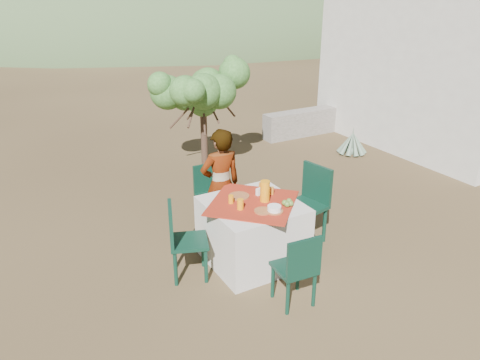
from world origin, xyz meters
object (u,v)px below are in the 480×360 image
at_px(chair_right, 310,200).
at_px(chair_far, 210,191).
at_px(person, 221,185).
at_px(shrub_tree, 204,96).
at_px(chair_left, 182,238).
at_px(table, 252,232).
at_px(guesthouse, 448,67).
at_px(agave, 352,143).
at_px(juice_pitcher, 265,191).
at_px(chair_near, 298,267).

bearing_deg(chair_right, chair_far, -150.83).
height_order(person, shrub_tree, shrub_tree).
height_order(chair_left, shrub_tree, shrub_tree).
xyz_separation_m(table, guesthouse, (5.91, 2.18, 1.12)).
bearing_deg(agave, juice_pitcher, -146.08).
bearing_deg(chair_far, table, -88.62).
distance_m(table, shrub_tree, 3.09).
xyz_separation_m(chair_left, agave, (4.51, 2.24, -0.29)).
height_order(chair_far, chair_near, chair_near).
distance_m(chair_far, chair_left, 1.35).
relative_size(chair_left, agave, 1.45).
height_order(table, chair_right, chair_right).
distance_m(shrub_tree, juice_pitcher, 2.97).
bearing_deg(shrub_tree, guesthouse, -7.16).
height_order(chair_far, guesthouse, guesthouse).
xyz_separation_m(chair_far, agave, (3.65, 1.19, -0.25)).
relative_size(person, guesthouse, 0.35).
relative_size(shrub_tree, juice_pitcher, 7.00).
distance_m(chair_far, person, 0.53).
xyz_separation_m(person, guesthouse, (5.96, 1.50, 0.77)).
xyz_separation_m(table, juice_pitcher, (0.14, -0.03, 0.51)).
height_order(chair_far, chair_left, chair_left).
height_order(table, juice_pitcher, juice_pitcher).
bearing_deg(juice_pitcher, chair_left, 173.01).
height_order(chair_near, guesthouse, guesthouse).
height_order(table, guesthouse, guesthouse).
relative_size(person, agave, 2.40).
xyz_separation_m(shrub_tree, agave, (2.90, -0.50, -1.16)).
distance_m(chair_near, person, 1.68).
height_order(chair_far, person, person).
distance_m(chair_left, juice_pitcher, 1.08).
bearing_deg(juice_pitcher, guesthouse, 21.02).
bearing_deg(chair_left, shrub_tree, -10.58).
bearing_deg(chair_far, chair_right, -48.51).
bearing_deg(guesthouse, chair_right, -157.28).
relative_size(shrub_tree, agave, 2.82).
xyz_separation_m(chair_near, chair_left, (-0.80, 1.06, 0.03)).
bearing_deg(table, agave, 32.52).
xyz_separation_m(agave, guesthouse, (2.25, -0.15, 1.29)).
bearing_deg(agave, person, -156.12).
distance_m(chair_right, juice_pitcher, 0.83).
relative_size(chair_left, juice_pitcher, 3.60).
distance_m(person, juice_pitcher, 0.76).
bearing_deg(juice_pitcher, chair_near, -101.48).
height_order(chair_left, chair_right, chair_right).
relative_size(person, juice_pitcher, 5.95).
distance_m(person, agave, 4.10).
bearing_deg(table, chair_left, 174.02).
xyz_separation_m(chair_near, person, (-0.01, 1.65, 0.27)).
bearing_deg(agave, chair_right, -140.89).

